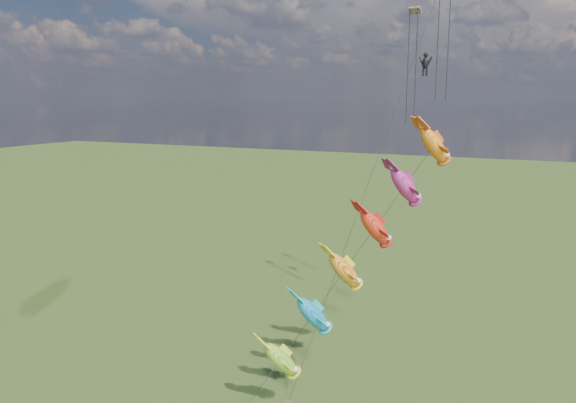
% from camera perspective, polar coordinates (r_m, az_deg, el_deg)
% --- Properties ---
extents(ground, '(300.00, 300.00, 0.00)m').
position_cam_1_polar(ground, '(45.23, -22.43, -13.87)').
color(ground, '#243E0F').
extents(fish_windsock_rig, '(10.45, 12.22, 18.55)m').
position_cam_1_polar(fish_windsock_rig, '(28.98, 7.26, -4.87)').
color(fish_windsock_rig, brown).
rests_on(fish_windsock_rig, ground).
extents(parafoil_rig, '(6.07, 16.86, 27.44)m').
position_cam_1_polar(parafoil_rig, '(42.97, 13.60, 13.76)').
color(parafoil_rig, brown).
rests_on(parafoil_rig, ground).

